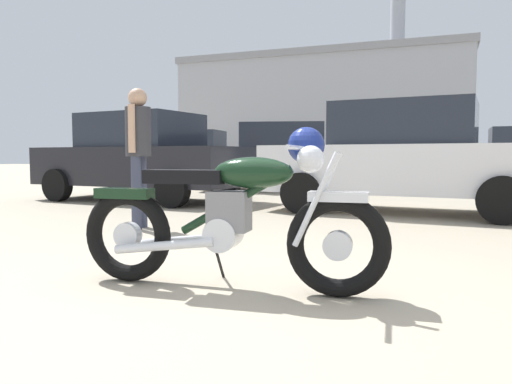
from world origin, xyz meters
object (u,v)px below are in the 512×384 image
dark_sedan_left (283,157)px  red_hatchback_near (404,158)px  vintage_motorcycle (235,214)px  silver_sedan_mid (142,157)px  blue_hatchback_right (185,155)px  bystander (138,143)px

dark_sedan_left → red_hatchback_near: bearing=-65.2°
vintage_motorcycle → silver_sedan_mid: (-3.89, 5.44, 0.34)m
blue_hatchback_right → red_hatchback_near: blue_hatchback_right is taller
blue_hatchback_right → silver_sedan_mid: bearing=106.7°
vintage_motorcycle → dark_sedan_left: 9.19m
vintage_motorcycle → silver_sedan_mid: bearing=123.8°
bystander → silver_sedan_mid: (-1.89, 3.28, -0.18)m
vintage_motorcycle → silver_sedan_mid: silver_sedan_mid is taller
dark_sedan_left → blue_hatchback_right: size_ratio=1.12×
silver_sedan_mid → blue_hatchback_right: (-2.92, 7.96, 0.08)m
bystander → vintage_motorcycle: bearing=124.2°
silver_sedan_mid → dark_sedan_left: size_ratio=0.99×
dark_sedan_left → red_hatchback_near: size_ratio=1.01×
dark_sedan_left → blue_hatchback_right: (-4.83, 4.43, 0.08)m
red_hatchback_near → dark_sedan_left: bearing=134.6°
bystander → blue_hatchback_right: bearing=-75.4°
bystander → silver_sedan_mid: size_ratio=0.38×
silver_sedan_mid → blue_hatchback_right: bearing=119.5°
silver_sedan_mid → red_hatchback_near: 4.90m
bystander → silver_sedan_mid: silver_sedan_mid is taller
dark_sedan_left → silver_sedan_mid: bearing=-129.6°
bystander → silver_sedan_mid: bearing=-68.6°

